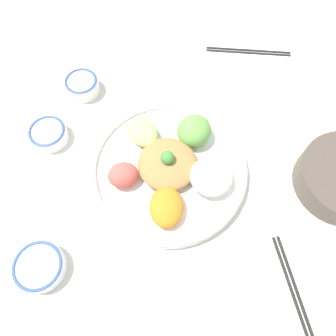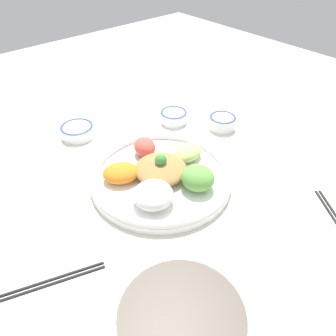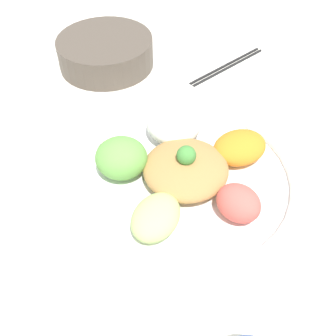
# 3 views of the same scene
# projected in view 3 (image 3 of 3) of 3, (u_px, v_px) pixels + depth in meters

# --- Properties ---
(ground_plane) EXTENTS (2.40, 2.40, 0.00)m
(ground_plane) POSITION_uv_depth(u_px,v_px,m) (202.00, 184.00, 0.65)
(ground_plane) COLOR silver
(salad_platter) EXTENTS (0.37, 0.37, 0.09)m
(salad_platter) POSITION_uv_depth(u_px,v_px,m) (184.00, 173.00, 0.63)
(salad_platter) COLOR white
(salad_platter) RESTS_ON ground_plane
(side_serving_bowl) EXTENTS (0.21, 0.21, 0.06)m
(side_serving_bowl) POSITION_uv_depth(u_px,v_px,m) (106.00, 50.00, 0.86)
(side_serving_bowl) COLOR #51473D
(side_serving_bowl) RESTS_ON ground_plane
(chopsticks_pair_near) EXTENTS (0.09, 0.21, 0.01)m
(chopsticks_pair_near) POSITION_uv_depth(u_px,v_px,m) (227.00, 65.00, 0.88)
(chopsticks_pair_near) COLOR black
(chopsticks_pair_near) RESTS_ON ground_plane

